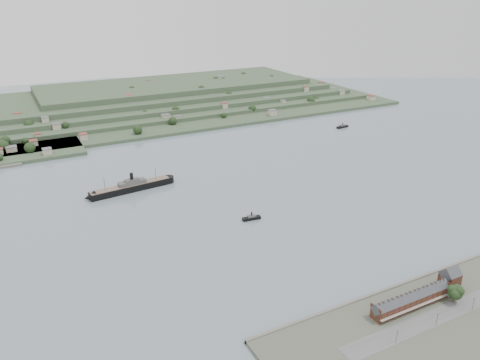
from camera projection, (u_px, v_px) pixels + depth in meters
name	position (u px, v px, depth m)	size (l,w,h in m)	color
ground	(275.00, 200.00, 418.70)	(1400.00, 1400.00, 0.00)	slate
near_shore	(448.00, 321.00, 265.07)	(220.00, 80.00, 2.60)	#4C5142
terrace_row	(411.00, 300.00, 273.95)	(55.60, 9.80, 11.07)	#442718
gabled_building	(450.00, 277.00, 292.79)	(10.40, 10.18, 14.09)	#442718
far_peninsula	(162.00, 99.00, 748.74)	(760.00, 309.00, 30.00)	#3D5438
steamship	(129.00, 188.00, 436.07)	(87.72, 18.91, 21.05)	black
tugboat	(252.00, 218.00, 383.34)	(15.72, 5.93, 6.90)	black
ferry_east	(342.00, 126.00, 638.35)	(19.09, 7.71, 6.96)	black
fig_tree	(456.00, 292.00, 276.76)	(10.59, 9.17, 11.82)	#473420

